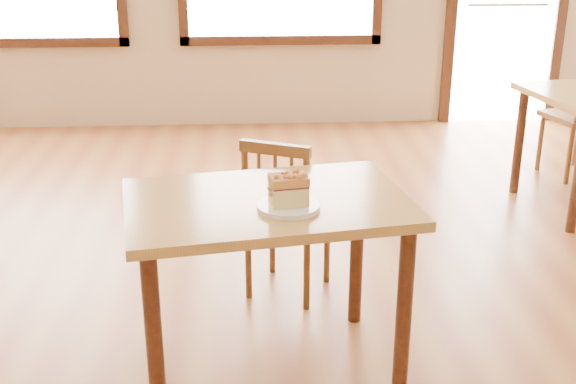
# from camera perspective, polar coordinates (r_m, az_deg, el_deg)

# --- Properties ---
(cafe_table_main) EXTENTS (1.17, 0.87, 0.75)m
(cafe_table_main) POSITION_cam_1_polar(r_m,az_deg,el_deg) (2.78, -1.64, -2.74)
(cafe_table_main) COLOR #A67C40
(cafe_table_main) RESTS_ON ground
(cafe_chair_main) EXTENTS (0.49, 0.49, 0.82)m
(cafe_chair_main) POSITION_cam_1_polar(r_m,az_deg,el_deg) (3.46, -0.17, -1.86)
(cafe_chair_main) COLOR brown
(cafe_chair_main) RESTS_ON ground
(plate) EXTENTS (0.23, 0.23, 0.02)m
(plate) POSITION_cam_1_polar(r_m,az_deg,el_deg) (2.63, 0.04, -1.17)
(plate) COLOR white
(plate) RESTS_ON cafe_table_main
(cake_slice) EXTENTS (0.15, 0.12, 0.13)m
(cake_slice) POSITION_cam_1_polar(r_m,az_deg,el_deg) (2.61, 0.01, 0.25)
(cake_slice) COLOR #FAE78D
(cake_slice) RESTS_ON plate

